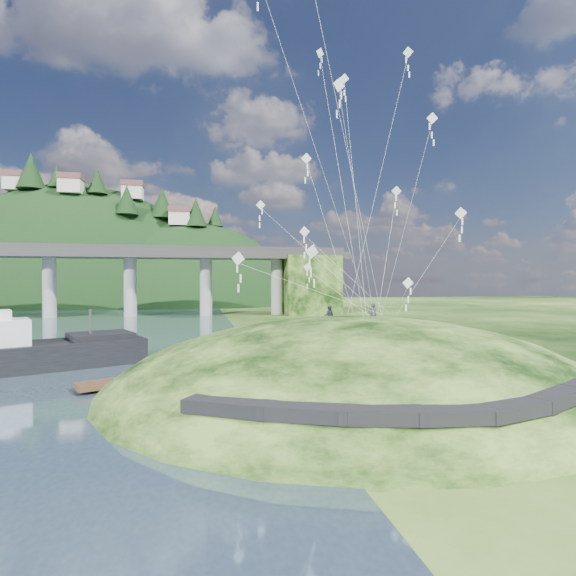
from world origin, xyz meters
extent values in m
plane|color=black|center=(0.00, 0.00, 0.00)|extent=(320.00, 320.00, 0.00)
ellipsoid|color=black|center=(8.00, 2.00, -1.50)|extent=(36.00, 32.00, 13.00)
cube|color=black|center=(-1.50, -8.00, 2.03)|extent=(4.32, 3.62, 0.71)
cube|color=black|center=(1.50, -9.65, 2.09)|extent=(4.10, 2.97, 0.61)
cube|color=black|center=(4.50, -10.65, 2.08)|extent=(3.85, 2.37, 0.62)
cube|color=black|center=(7.50, -11.10, 2.04)|extent=(3.62, 1.83, 0.66)
cube|color=black|center=(10.50, -10.90, 2.05)|extent=(3.82, 2.27, 0.68)
cube|color=black|center=(13.50, -9.95, 2.14)|extent=(4.11, 2.97, 0.71)
cylinder|color=gray|center=(-32.00, 70.00, 6.50)|extent=(2.60, 2.60, 13.00)
cylinder|color=gray|center=(-16.50, 70.00, 6.50)|extent=(2.60, 2.60, 13.00)
cylinder|color=gray|center=(-1.00, 70.00, 6.50)|extent=(2.60, 2.60, 13.00)
cylinder|color=gray|center=(14.50, 70.00, 6.50)|extent=(2.60, 2.60, 13.00)
cube|color=black|center=(22.00, 70.00, 6.50)|extent=(12.00, 11.00, 13.00)
ellipsoid|color=black|center=(-40.00, 126.00, -6.00)|extent=(96.00, 68.00, 88.00)
ellipsoid|color=black|center=(-5.00, 118.00, -10.00)|extent=(76.00, 56.00, 72.00)
cone|color=black|center=(-49.87, 114.63, 39.23)|extent=(8.01, 8.01, 10.54)
cone|color=black|center=(-42.87, 114.06, 37.88)|extent=(4.97, 4.97, 6.54)
cone|color=black|center=(-31.40, 112.04, 36.68)|extent=(5.83, 5.83, 7.67)
cone|color=black|center=(-22.45, 107.08, 30.58)|extent=(6.47, 6.47, 8.51)
cone|color=black|center=(-13.22, 113.99, 31.23)|extent=(7.13, 7.13, 9.38)
cone|color=black|center=(-3.12, 109.03, 27.87)|extent=(6.56, 6.56, 8.63)
cone|color=black|center=(2.77, 114.63, 27.68)|extent=(4.88, 4.88, 6.42)
cube|color=beige|center=(-55.00, 118.00, 35.99)|extent=(6.00, 5.00, 4.00)
cube|color=brown|center=(-55.00, 118.00, 38.69)|extent=(6.40, 5.40, 1.60)
cube|color=beige|center=(-38.00, 110.00, 34.28)|extent=(6.00, 5.00, 4.00)
cube|color=brown|center=(-38.00, 110.00, 36.98)|extent=(6.40, 5.40, 1.60)
cube|color=beige|center=(-22.00, 116.00, 34.18)|extent=(6.00, 5.00, 4.00)
cube|color=brown|center=(-22.00, 116.00, 36.88)|extent=(6.40, 5.40, 1.60)
cube|color=beige|center=(-8.00, 110.00, 25.88)|extent=(6.00, 5.00, 4.00)
cube|color=brown|center=(-8.00, 110.00, 28.58)|extent=(6.40, 5.40, 1.60)
cube|color=black|center=(-17.17, 13.15, 1.14)|extent=(19.72, 12.60, 2.27)
cube|color=black|center=(-11.57, 15.63, 2.54)|extent=(6.57, 6.12, 0.52)
cylinder|color=#2D2B2B|center=(-12.37, 15.27, 3.67)|extent=(0.21, 0.21, 2.62)
cube|color=#3C2618|center=(-4.79, 6.81, 0.43)|extent=(13.02, 7.42, 0.33)
cylinder|color=#3C2618|center=(-10.00, 4.45, 0.19)|extent=(0.29, 0.29, 0.95)
cylinder|color=#3C2618|center=(-7.40, 5.63, 0.19)|extent=(0.29, 0.29, 0.95)
cylinder|color=#3C2618|center=(-4.79, 6.81, 0.19)|extent=(0.29, 0.29, 0.95)
cylinder|color=#3C2618|center=(-2.19, 8.00, 0.19)|extent=(0.29, 0.29, 0.95)
cylinder|color=#3C2618|center=(0.42, 9.18, 0.19)|extent=(0.29, 0.29, 0.95)
imported|color=#272935|center=(10.00, 3.70, 5.90)|extent=(0.73, 0.50, 1.95)
imported|color=#272935|center=(6.99, 4.92, 5.67)|extent=(0.95, 0.87, 1.59)
cube|color=white|center=(14.50, 9.27, 15.52)|extent=(0.85, 0.34, 0.86)
cube|color=white|center=(14.50, 9.27, 14.90)|extent=(0.12, 0.03, 0.51)
cube|color=white|center=(14.50, 9.27, 14.27)|extent=(0.12, 0.03, 0.51)
cube|color=white|center=(14.50, 9.27, 13.64)|extent=(0.12, 0.03, 0.51)
cube|color=white|center=(-0.54, -1.67, 8.87)|extent=(0.79, 0.29, 0.81)
cube|color=white|center=(-0.54, -1.67, 8.29)|extent=(0.10, 0.07, 0.48)
cube|color=white|center=(-0.54, -1.67, 7.71)|extent=(0.10, 0.07, 0.48)
cube|color=white|center=(-0.54, -1.67, 7.13)|extent=(0.10, 0.07, 0.48)
cube|color=white|center=(8.90, -4.27, 7.45)|extent=(0.67, 0.15, 0.66)
cube|color=white|center=(8.90, -4.27, 6.97)|extent=(0.09, 0.03, 0.39)
cube|color=white|center=(8.90, -4.27, 6.50)|extent=(0.09, 0.03, 0.39)
cube|color=white|center=(8.90, -4.27, 6.03)|extent=(0.09, 0.03, 0.39)
cube|color=white|center=(13.48, 5.09, 25.57)|extent=(0.67, 0.53, 0.79)
cube|color=white|center=(13.48, 5.09, 25.00)|extent=(0.11, 0.06, 0.47)
cube|color=white|center=(13.48, 5.09, 24.42)|extent=(0.11, 0.06, 0.47)
cube|color=white|center=(13.48, 5.09, 23.84)|extent=(0.11, 0.06, 0.47)
cube|color=white|center=(4.93, -3.74, 18.55)|extent=(0.76, 0.30, 0.78)
cube|color=white|center=(4.93, -3.74, 17.99)|extent=(0.10, 0.07, 0.46)
cube|color=white|center=(4.93, -3.74, 17.43)|extent=(0.10, 0.07, 0.46)
cube|color=white|center=(4.93, -3.74, 16.87)|extent=(0.10, 0.07, 0.46)
cube|color=white|center=(9.48, 8.85, 24.80)|extent=(0.80, 0.26, 0.78)
cube|color=white|center=(9.48, 8.85, 24.23)|extent=(0.10, 0.03, 0.46)
cube|color=white|center=(9.48, 8.85, 23.67)|extent=(0.10, 0.03, 0.46)
cube|color=white|center=(9.48, 8.85, 23.10)|extent=(0.10, 0.03, 0.46)
cube|color=white|center=(6.53, 5.96, 25.25)|extent=(0.68, 0.37, 0.74)
cube|color=white|center=(6.53, 5.96, 24.72)|extent=(0.09, 0.08, 0.43)
cube|color=white|center=(6.53, 5.96, 24.20)|extent=(0.09, 0.08, 0.43)
cube|color=white|center=(6.53, 5.96, 23.67)|extent=(0.09, 0.08, 0.43)
cube|color=white|center=(5.55, 6.37, 17.16)|extent=(0.83, 0.21, 0.82)
cube|color=white|center=(5.55, 6.37, 16.58)|extent=(0.11, 0.03, 0.48)
cube|color=white|center=(5.55, 6.37, 16.00)|extent=(0.11, 0.03, 0.48)
cube|color=white|center=(5.55, 6.37, 15.41)|extent=(0.11, 0.03, 0.48)
cube|color=white|center=(5.63, 6.33, 8.63)|extent=(0.70, 0.23, 0.68)
cube|color=white|center=(5.63, 6.33, 8.13)|extent=(0.09, 0.05, 0.41)
cube|color=white|center=(5.63, 6.33, 7.64)|extent=(0.09, 0.05, 0.41)
cube|color=white|center=(5.63, 6.33, 7.14)|extent=(0.09, 0.05, 0.41)
cube|color=white|center=(5.53, 6.92, 11.48)|extent=(0.71, 0.60, 0.87)
cube|color=white|center=(5.53, 6.92, 10.85)|extent=(0.11, 0.07, 0.51)
cube|color=white|center=(5.53, 6.92, 10.22)|extent=(0.11, 0.07, 0.51)
cube|color=white|center=(5.53, 6.92, 9.59)|extent=(0.11, 0.07, 0.51)
cube|color=white|center=(0.16, -5.57, 21.27)|extent=(0.09, 0.07, 0.43)
cube|color=white|center=(11.09, -2.94, 17.41)|extent=(0.68, 0.17, 0.68)
cube|color=white|center=(11.09, -2.94, 16.93)|extent=(0.09, 0.02, 0.40)
cube|color=white|center=(11.09, -2.94, 16.44)|extent=(0.09, 0.02, 0.40)
cube|color=white|center=(11.09, -2.94, 15.96)|extent=(0.09, 0.02, 0.40)
cube|color=white|center=(15.92, 1.55, 12.48)|extent=(0.60, 0.69, 0.86)
cube|color=white|center=(15.92, 1.55, 11.87)|extent=(0.10, 0.08, 0.50)
cube|color=white|center=(15.92, 1.55, 11.25)|extent=(0.10, 0.08, 0.50)
cube|color=white|center=(15.92, 1.55, 10.64)|extent=(0.10, 0.08, 0.50)
cube|color=white|center=(3.30, -4.07, 9.17)|extent=(0.79, 0.28, 0.79)
cube|color=white|center=(3.30, -4.07, 8.59)|extent=(0.10, 0.08, 0.47)
cube|color=white|center=(3.30, -4.07, 8.01)|extent=(0.10, 0.08, 0.47)
cube|color=white|center=(3.30, -4.07, 7.43)|extent=(0.10, 0.08, 0.47)
cube|color=white|center=(2.38, 9.60, 13.94)|extent=(0.77, 0.31, 0.80)
cube|color=white|center=(2.38, 9.60, 13.37)|extent=(0.11, 0.04, 0.46)
cube|color=white|center=(2.38, 9.60, 12.80)|extent=(0.11, 0.04, 0.46)
cube|color=white|center=(2.38, 9.60, 12.24)|extent=(0.11, 0.04, 0.46)
camera|label=1|loc=(-2.90, -27.95, 7.60)|focal=28.00mm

